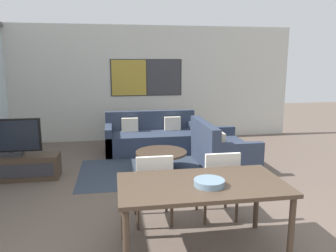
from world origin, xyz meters
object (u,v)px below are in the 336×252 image
(dining_table, at_px, (202,190))
(dining_chair_left, at_px, (154,184))
(tv_console, at_px, (12,168))
(television, at_px, (9,138))
(fruit_bowl, at_px, (209,182))
(sofa_side, at_px, (219,151))
(coffee_table, at_px, (161,156))
(dining_chair_centre, at_px, (219,180))
(sofa_main, at_px, (152,138))

(dining_table, distance_m, dining_chair_left, 0.81)
(tv_console, relative_size, television, 1.52)
(television, distance_m, fruit_bowl, 3.74)
(tv_console, bearing_deg, television, 90.00)
(sofa_side, relative_size, coffee_table, 1.65)
(dining_table, bearing_deg, dining_chair_left, 120.52)
(television, height_order, fruit_bowl, television)
(television, xyz_separation_m, dining_table, (2.55, -2.60, -0.03))
(coffee_table, xyz_separation_m, dining_chair_centre, (0.43, -1.93, 0.23))
(tv_console, relative_size, sofa_main, 0.75)
(dining_chair_left, height_order, dining_chair_centre, same)
(sofa_main, distance_m, dining_chair_centre, 3.37)
(coffee_table, bearing_deg, sofa_main, 90.00)
(coffee_table, bearing_deg, dining_chair_centre, -77.34)
(dining_chair_left, xyz_separation_m, fruit_bowl, (0.45, -0.78, 0.29))
(dining_table, bearing_deg, fruit_bowl, -62.64)
(fruit_bowl, bearing_deg, tv_console, 134.06)
(sofa_side, bearing_deg, fruit_bowl, 159.68)
(tv_console, xyz_separation_m, television, (-0.00, 0.00, 0.51))
(coffee_table, bearing_deg, television, -179.80)
(dining_chair_centre, xyz_separation_m, fruit_bowl, (-0.36, -0.77, 0.29))
(tv_console, height_order, sofa_main, sofa_main)
(coffee_table, relative_size, fruit_bowl, 3.04)
(television, bearing_deg, dining_table, -45.48)
(sofa_main, height_order, fruit_bowl, sofa_main)
(television, xyz_separation_m, sofa_side, (3.65, 0.15, -0.43))
(dining_table, xyz_separation_m, dining_chair_left, (-0.40, 0.68, -0.18))
(tv_console, bearing_deg, sofa_side, 2.40)
(sofa_side, height_order, coffee_table, sofa_side)
(sofa_main, relative_size, coffee_table, 2.20)
(sofa_side, xyz_separation_m, coffee_table, (-1.13, -0.14, -0.00))
(sofa_main, xyz_separation_m, fruit_bowl, (0.08, -4.11, 0.52))
(dining_chair_left, bearing_deg, dining_chair_centre, -0.52)
(dining_chair_left, bearing_deg, tv_console, 138.37)
(dining_chair_centre, distance_m, fruit_bowl, 0.90)
(television, height_order, coffee_table, television)
(coffee_table, distance_m, fruit_bowl, 2.75)
(tv_console, xyz_separation_m, dining_table, (2.55, -2.60, 0.48))
(sofa_side, xyz_separation_m, dining_chair_centre, (-0.70, -2.07, 0.23))
(sofa_main, distance_m, dining_table, 4.03)
(tv_console, height_order, coffee_table, tv_console)
(tv_console, xyz_separation_m, fruit_bowl, (2.60, -2.69, 0.59))
(coffee_table, bearing_deg, dining_table, -89.36)
(dining_table, height_order, fruit_bowl, fruit_bowl)
(television, bearing_deg, dining_chair_centre, -32.98)
(sofa_main, height_order, coffee_table, sofa_main)
(dining_chair_left, relative_size, fruit_bowl, 2.93)
(tv_console, relative_size, sofa_side, 1.01)
(sofa_side, distance_m, dining_table, 2.99)
(coffee_table, relative_size, dining_chair_centre, 1.04)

